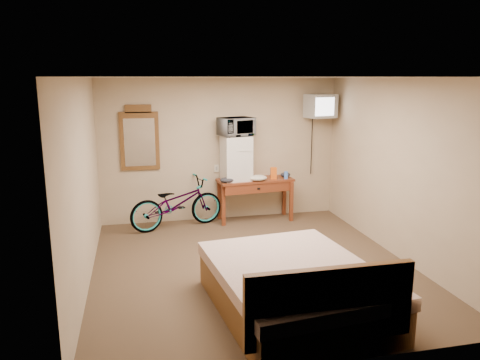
{
  "coord_description": "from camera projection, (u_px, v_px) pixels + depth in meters",
  "views": [
    {
      "loc": [
        -1.47,
        -5.75,
        2.49
      ],
      "look_at": [
        -0.05,
        0.53,
        1.08
      ],
      "focal_mm": 35.0,
      "sensor_mm": 36.0,
      "label": 1
    }
  ],
  "objects": [
    {
      "name": "bicycle",
      "position": [
        177.0,
        203.0,
        7.87
      ],
      "size": [
        1.72,
        1.0,
        0.85
      ],
      "primitive_type": "imported",
      "rotation": [
        0.0,
        0.0,
        1.85
      ],
      "color": "black",
      "rests_on": "floor"
    },
    {
      "name": "crt_television",
      "position": [
        320.0,
        106.0,
        8.2
      ],
      "size": [
        0.55,
        0.62,
        0.41
      ],
      "color": "black",
      "rests_on": "room"
    },
    {
      "name": "cloth_dark_a",
      "position": [
        227.0,
        180.0,
        7.93
      ],
      "size": [
        0.24,
        0.18,
        0.09
      ],
      "primitive_type": "ellipsoid",
      "color": "black",
      "rests_on": "desk"
    },
    {
      "name": "cloth_dark_b",
      "position": [
        285.0,
        175.0,
        8.4
      ],
      "size": [
        0.18,
        0.15,
        0.08
      ],
      "primitive_type": "ellipsoid",
      "color": "black",
      "rests_on": "desk"
    },
    {
      "name": "bed",
      "position": [
        295.0,
        289.0,
        4.99
      ],
      "size": [
        1.81,
        2.27,
        0.9
      ],
      "color": "brown",
      "rests_on": "floor"
    },
    {
      "name": "wall_mirror",
      "position": [
        140.0,
        139.0,
        7.87
      ],
      "size": [
        0.65,
        0.04,
        1.1
      ],
      "color": "brown",
      "rests_on": "room"
    },
    {
      "name": "microwave",
      "position": [
        236.0,
        127.0,
        7.97
      ],
      "size": [
        0.67,
        0.56,
        0.31
      ],
      "primitive_type": "imported",
      "rotation": [
        0.0,
        0.0,
        0.36
      ],
      "color": "silver",
      "rests_on": "mini_fridge"
    },
    {
      "name": "cloth_cream",
      "position": [
        258.0,
        178.0,
        8.08
      ],
      "size": [
        0.32,
        0.25,
        0.1
      ],
      "primitive_type": "ellipsoid",
      "color": "silver",
      "rests_on": "desk"
    },
    {
      "name": "room",
      "position": [
        253.0,
        176.0,
        6.06
      ],
      "size": [
        4.6,
        4.64,
        2.5
      ],
      "color": "brown",
      "rests_on": "ground"
    },
    {
      "name": "mini_fridge",
      "position": [
        236.0,
        158.0,
        8.08
      ],
      "size": [
        0.51,
        0.49,
        0.77
      ],
      "color": "silver",
      "rests_on": "desk"
    },
    {
      "name": "blue_cup",
      "position": [
        286.0,
        175.0,
        8.24
      ],
      "size": [
        0.07,
        0.07,
        0.13
      ],
      "primitive_type": "cylinder",
      "color": "#457EEC",
      "rests_on": "desk"
    },
    {
      "name": "desk",
      "position": [
        256.0,
        186.0,
        8.22
      ],
      "size": [
        1.36,
        0.63,
        0.75
      ],
      "color": "brown",
      "rests_on": "floor"
    },
    {
      "name": "snack_bag",
      "position": [
        274.0,
        173.0,
        8.2
      ],
      "size": [
        0.11,
        0.07,
        0.21
      ],
      "primitive_type": "cube",
      "rotation": [
        0.0,
        0.0,
        -0.13
      ],
      "color": "orange",
      "rests_on": "desk"
    }
  ]
}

